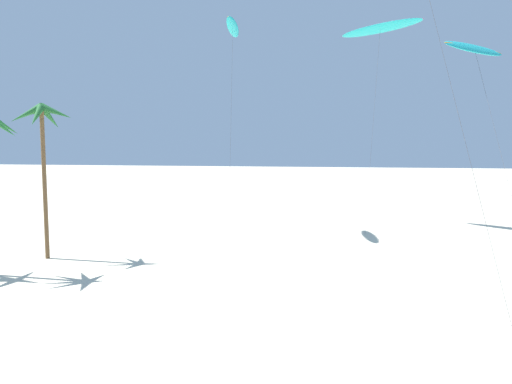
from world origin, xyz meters
The scene contains 4 objects.
palm_tree_3 centered at (-18.44, 38.92, 9.09)m, with size 4.16×3.87×10.87m.
flying_kite_2 centered at (11.46, 45.06, 14.81)m, with size 6.26×12.99×15.35m.
flying_kite_3 centered at (5.82, 57.12, 18.69)m, with size 7.95×9.38×19.26m.
flying_kite_4 centered at (-7.31, 51.50, 18.05)m, with size 1.21×6.98×18.81m.
Camera 1 is at (1.25, 4.06, 8.69)m, focal length 37.62 mm.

